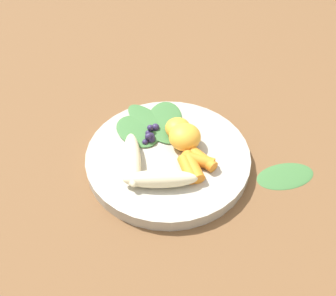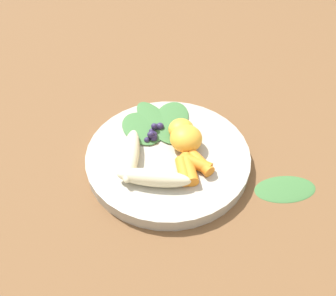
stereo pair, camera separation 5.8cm
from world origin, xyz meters
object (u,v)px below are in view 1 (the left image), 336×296
banana_peeled_left (160,179)px  orange_segment_near (178,128)px  kale_leaf_stray (286,175)px  bowl (168,157)px  banana_peeled_right (132,159)px

banana_peeled_left → orange_segment_near: size_ratio=2.58×
kale_leaf_stray → bowl: bearing=154.3°
bowl → banana_peeled_right: (-0.04, 0.05, 0.02)m
bowl → banana_peeled_left: bearing=179.4°
orange_segment_near → kale_leaf_stray: orange_segment_near is taller
banana_peeled_right → orange_segment_near: (0.08, -0.06, 0.00)m
orange_segment_near → kale_leaf_stray: (-0.04, -0.18, -0.04)m
banana_peeled_left → orange_segment_near: bearing=73.9°
banana_peeled_left → orange_segment_near: (0.11, -0.01, 0.00)m
bowl → banana_peeled_right: 0.07m
bowl → orange_segment_near: size_ratio=6.22×
banana_peeled_left → kale_leaf_stray: 0.21m
banana_peeled_right → kale_leaf_stray: size_ratio=1.14×
kale_leaf_stray → banana_peeled_left: bearing=173.8°
banana_peeled_left → bowl: bearing=78.6°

